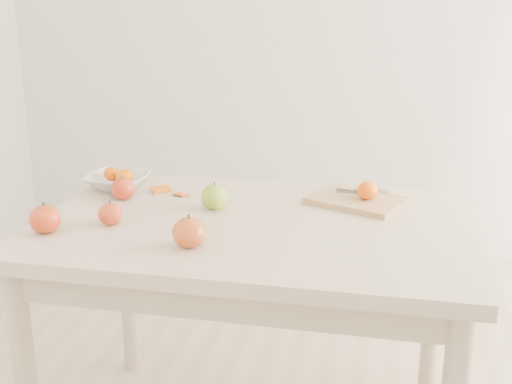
# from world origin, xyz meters

# --- Properties ---
(table) EXTENTS (1.20, 0.80, 0.75)m
(table) POSITION_xyz_m (0.00, 0.00, 0.65)
(table) COLOR beige
(table) RESTS_ON ground
(cutting_board) EXTENTS (0.32, 0.28, 0.02)m
(cutting_board) POSITION_xyz_m (0.28, 0.22, 0.76)
(cutting_board) COLOR tan
(cutting_board) RESTS_ON table
(board_tangerine) EXTENTS (0.06, 0.06, 0.05)m
(board_tangerine) POSITION_xyz_m (0.31, 0.21, 0.80)
(board_tangerine) COLOR #E64408
(board_tangerine) RESTS_ON cutting_board
(fruit_bowl) EXTENTS (0.20, 0.20, 0.05)m
(fruit_bowl) POSITION_xyz_m (-0.50, 0.22, 0.77)
(fruit_bowl) COLOR silver
(fruit_bowl) RESTS_ON table
(bowl_tangerine_near) EXTENTS (0.05, 0.05, 0.05)m
(bowl_tangerine_near) POSITION_xyz_m (-0.52, 0.23, 0.79)
(bowl_tangerine_near) COLOR #E75208
(bowl_tangerine_near) RESTS_ON fruit_bowl
(bowl_tangerine_far) EXTENTS (0.06, 0.06, 0.05)m
(bowl_tangerine_far) POSITION_xyz_m (-0.47, 0.21, 0.80)
(bowl_tangerine_far) COLOR #E26207
(bowl_tangerine_far) RESTS_ON fruit_bowl
(orange_peel_a) EXTENTS (0.07, 0.07, 0.01)m
(orange_peel_a) POSITION_xyz_m (-0.35, 0.22, 0.75)
(orange_peel_a) COLOR #CB630E
(orange_peel_a) RESTS_ON table
(orange_peel_b) EXTENTS (0.06, 0.05, 0.01)m
(orange_peel_b) POSITION_xyz_m (-0.27, 0.19, 0.75)
(orange_peel_b) COLOR #CE4A0E
(orange_peel_b) RESTS_ON table
(paring_knife) EXTENTS (0.17, 0.05, 0.01)m
(paring_knife) POSITION_xyz_m (0.32, 0.29, 0.78)
(paring_knife) COLOR silver
(paring_knife) RESTS_ON cutting_board
(apple_green) EXTENTS (0.08, 0.08, 0.07)m
(apple_green) POSITION_xyz_m (-0.13, 0.08, 0.79)
(apple_green) COLOR #598A13
(apple_green) RESTS_ON table
(apple_red_a) EXTENTS (0.07, 0.07, 0.07)m
(apple_red_a) POSITION_xyz_m (-0.43, 0.11, 0.78)
(apple_red_a) COLOR maroon
(apple_red_a) RESTS_ON table
(apple_red_c) EXTENTS (0.09, 0.09, 0.08)m
(apple_red_c) POSITION_xyz_m (-0.11, -0.22, 0.79)
(apple_red_c) COLOR maroon
(apple_red_c) RESTS_ON table
(apple_red_b) EXTENTS (0.07, 0.07, 0.06)m
(apple_red_b) POSITION_xyz_m (-0.38, -0.11, 0.78)
(apple_red_b) COLOR #9A100C
(apple_red_b) RESTS_ON table
(apple_red_d) EXTENTS (0.08, 0.08, 0.08)m
(apple_red_d) POSITION_xyz_m (-0.52, -0.20, 0.79)
(apple_red_d) COLOR #9F2A17
(apple_red_d) RESTS_ON table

